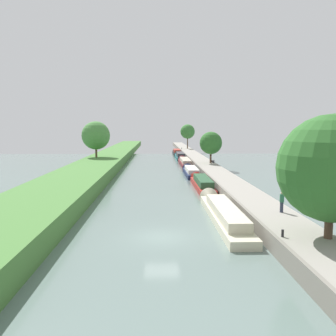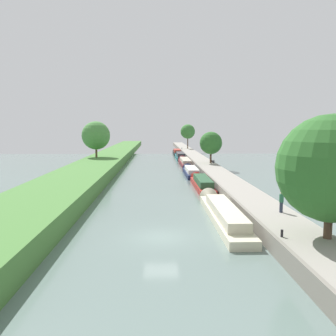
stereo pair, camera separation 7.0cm
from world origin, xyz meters
The scene contains 18 objects.
ground_plane centered at (0.00, 0.00, 0.00)m, with size 160.00×160.00×0.00m, color slate.
left_grassy_bank centered at (-10.85, 0.00, 0.91)m, with size 7.63×260.00×1.81m.
right_towpath centered at (8.87, 0.00, 0.59)m, with size 3.68×260.00×1.18m.
stone_quay centered at (6.91, 0.00, 0.62)m, with size 0.25×260.00×1.23m.
narrowboat_cream centered at (5.30, 5.03, 0.58)m, with size 2.08×16.26×2.08m.
narrowboat_red centered at (5.56, 20.97, 0.60)m, with size 1.95×12.90×2.08m.
narrowboat_navy centered at (5.33, 33.48, 0.54)m, with size 2.03×12.12×1.99m.
narrowboat_maroon centered at (5.59, 48.93, 0.58)m, with size 2.06×15.78×2.02m.
narrowboat_teal centered at (5.53, 63.64, 0.65)m, with size 2.09×13.42×2.22m.
narrowboat_black centered at (5.45, 76.69, 0.64)m, with size 2.03×11.89×2.14m.
tree_rightbank_near centered at (9.99, -4.24, 5.44)m, with size 6.40×6.40×7.46m.
tree_rightbank_midnear centered at (9.67, 40.40, 4.93)m, with size 4.13×4.13×5.82m.
tree_rightbank_midfar centered at (9.32, 85.19, 6.44)m, with size 4.45×4.45×7.50m.
tree_leftbank_downstream centered at (-12.47, 47.12, 6.16)m, with size 5.66×5.66×7.18m.
person_walking centered at (9.46, 2.31, 2.06)m, with size 0.34×0.34×1.66m.
mooring_bollard_near centered at (7.33, -3.90, 1.41)m, with size 0.16×0.16×0.45m.
mooring_bollard_far centered at (7.33, 82.27, 1.41)m, with size 0.16×0.16×0.45m.
park_bench centered at (10.26, 41.42, 1.53)m, with size 0.44×1.50×0.47m.
Camera 1 is at (-0.36, -24.72, 7.86)m, focal length 37.99 mm.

